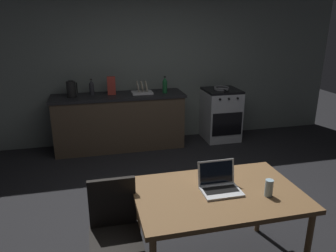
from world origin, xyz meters
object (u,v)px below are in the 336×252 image
(chair, at_px, (115,227))
(bottle_b, at_px, (92,87))
(frying_pan, at_px, (222,88))
(dish_rack, at_px, (142,91))
(cereal_box, at_px, (111,86))
(dining_table, at_px, (218,199))
(stove_oven, at_px, (221,114))
(electric_kettle, at_px, (71,89))
(laptop, at_px, (220,185))
(drinking_glass, at_px, (269,188))
(bottle, at_px, (165,85))

(chair, distance_m, bottle_b, 3.12)
(frying_pan, bearing_deg, dish_rack, 178.85)
(cereal_box, relative_size, dish_rack, 0.88)
(cereal_box, distance_m, dish_rack, 0.51)
(dish_rack, bearing_deg, dining_table, -87.56)
(dining_table, xyz_separation_m, cereal_box, (-0.63, 3.06, 0.39))
(bottle_b, bearing_deg, stove_oven, -2.12)
(chair, bearing_deg, electric_kettle, 91.84)
(laptop, bearing_deg, drinking_glass, -35.98)
(frying_pan, height_order, dish_rack, dish_rack)
(cereal_box, bearing_deg, dish_rack, -2.31)
(bottle, relative_size, cereal_box, 0.93)
(cereal_box, bearing_deg, drinking_glass, -72.85)
(frying_pan, relative_size, dish_rack, 1.28)
(frying_pan, bearing_deg, electric_kettle, 179.36)
(stove_oven, xyz_separation_m, dining_table, (-1.29, -3.04, 0.22))
(drinking_glass, relative_size, dish_rack, 0.41)
(dish_rack, bearing_deg, bottle_b, 174.35)
(laptop, distance_m, electric_kettle, 3.28)
(bottle, xyz_separation_m, dish_rack, (-0.38, 0.05, -0.08))
(electric_kettle, bearing_deg, bottle, -1.91)
(chair, distance_m, dish_rack, 3.11)
(dining_table, distance_m, bottle, 3.03)
(bottle, bearing_deg, laptop, -94.36)
(dining_table, bearing_deg, bottle_b, 106.72)
(drinking_glass, bearing_deg, cereal_box, 107.15)
(dining_table, distance_m, laptop, 0.12)
(chair, distance_m, electric_kettle, 3.07)
(bottle, height_order, bottle_b, bottle)
(stove_oven, bearing_deg, chair, -125.59)
(dining_table, xyz_separation_m, laptop, (0.02, 0.03, 0.11))
(laptop, height_order, cereal_box, cereal_box)
(dining_table, xyz_separation_m, frying_pan, (1.27, 3.01, 0.26))
(electric_kettle, distance_m, bottle_b, 0.32)
(dining_table, height_order, drinking_glass, drinking_glass)
(dining_table, height_order, chair, chair)
(dining_table, height_order, bottle, bottle)
(stove_oven, height_order, drinking_glass, stove_oven)
(bottle, bearing_deg, chair, -110.44)
(bottle, distance_m, dish_rack, 0.39)
(electric_kettle, bearing_deg, drinking_glass, -63.15)
(bottle, bearing_deg, drinking_glass, -87.83)
(drinking_glass, height_order, bottle_b, bottle_b)
(electric_kettle, relative_size, bottle, 0.95)
(electric_kettle, xyz_separation_m, cereal_box, (0.63, 0.02, 0.02))
(electric_kettle, relative_size, cereal_box, 0.89)
(dish_rack, bearing_deg, electric_kettle, 180.00)
(stove_oven, relative_size, electric_kettle, 3.46)
(dining_table, relative_size, frying_pan, 3.12)
(laptop, distance_m, frying_pan, 3.24)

